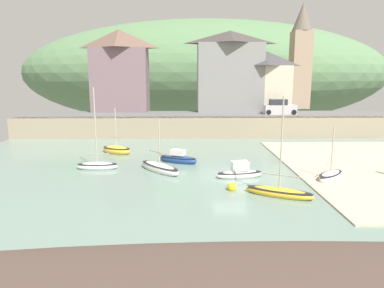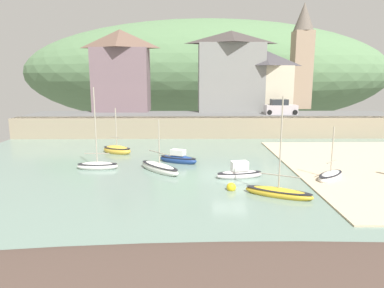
{
  "view_description": "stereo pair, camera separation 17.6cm",
  "coord_description": "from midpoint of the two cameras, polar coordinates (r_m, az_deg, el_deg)",
  "views": [
    {
      "loc": [
        -3.26,
        -24.91,
        7.22
      ],
      "look_at": [
        -2.78,
        3.46,
        1.76
      ],
      "focal_mm": 32.82,
      "sensor_mm": 36.0,
      "label": 1
    },
    {
      "loc": [
        -3.08,
        -24.92,
        7.22
      ],
      "look_at": [
        -2.78,
        3.46,
        1.76
      ],
      "focal_mm": 32.82,
      "sensor_mm": 36.0,
      "label": 2
    }
  ],
  "objects": [
    {
      "name": "waterfront_building_right",
      "position": [
        51.24,
        11.21,
        10.14
      ],
      "size": [
        7.71,
        5.21,
        8.49
      ],
      "color": "beige",
      "rests_on": "ground"
    },
    {
      "name": "sailboat_far_left",
      "position": [
        28.93,
        -15.29,
        -3.38
      ],
      "size": [
        3.25,
        1.14,
        6.59
      ],
      "rotation": [
        0.0,
        0.0,
        -0.01
      ],
      "color": "silver",
      "rests_on": "ground"
    },
    {
      "name": "quay_seawall",
      "position": [
        42.94,
        3.27,
        3.03
      ],
      "size": [
        48.0,
        9.4,
        2.4
      ],
      "color": "gray",
      "rests_on": "ground"
    },
    {
      "name": "fishing_boat_green",
      "position": [
        27.26,
        -5.47,
        -3.89
      ],
      "size": [
        3.74,
        4.03,
        4.23
      ],
      "rotation": [
        0.0,
        0.0,
        -0.85
      ],
      "color": "white",
      "rests_on": "ground"
    },
    {
      "name": "ground",
      "position": [
        17.51,
        14.64,
        -13.25
      ],
      "size": [
        48.0,
        41.0,
        0.61
      ],
      "color": "gray"
    },
    {
      "name": "mooring_buoy",
      "position": [
        22.98,
        6.27,
        -7.0
      ],
      "size": [
        0.62,
        0.62,
        0.62
      ],
      "color": "yellow",
      "rests_on": "ground"
    },
    {
      "name": "church_with_spire",
      "position": [
        56.89,
        17.16,
        13.63
      ],
      "size": [
        3.0,
        3.0,
        15.56
      ],
      "color": "tan",
      "rests_on": "ground"
    },
    {
      "name": "motorboat_with_cabin",
      "position": [
        34.41,
        -12.3,
        -0.95
      ],
      "size": [
        3.37,
        2.68,
        4.54
      ],
      "rotation": [
        0.0,
        0.0,
        -0.49
      ],
      "color": "gold",
      "rests_on": "ground"
    },
    {
      "name": "waterfront_building_centre",
      "position": [
        50.49,
        6.03,
        11.71
      ],
      "size": [
        9.26,
        5.35,
        11.04
      ],
      "color": "gray",
      "rests_on": "ground"
    },
    {
      "name": "hillside_backdrop",
      "position": [
        80.24,
        2.19,
        11.39
      ],
      "size": [
        80.0,
        44.0,
        22.64
      ],
      "color": "#587D52",
      "rests_on": "ground"
    },
    {
      "name": "dinghy_open_wooden",
      "position": [
        30.0,
        -2.45,
        -2.4
      ],
      "size": [
        3.56,
        2.42,
        1.31
      ],
      "rotation": [
        0.0,
        0.0,
        -0.44
      ],
      "color": "navy",
      "rests_on": "ground"
    },
    {
      "name": "rowboat_small_beached",
      "position": [
        26.93,
        21.41,
        -4.84
      ],
      "size": [
        2.91,
        2.92,
        3.99
      ],
      "rotation": [
        0.0,
        0.0,
        0.79
      ],
      "color": "silver",
      "rests_on": "ground"
    },
    {
      "name": "waterfront_building_left",
      "position": [
        50.98,
        -11.71,
        11.66
      ],
      "size": [
        7.94,
        4.82,
        11.19
      ],
      "color": "slate",
      "rests_on": "ground"
    },
    {
      "name": "sailboat_blue_trim",
      "position": [
        22.35,
        13.75,
        -7.58
      ],
      "size": [
        4.18,
        2.8,
        6.24
      ],
      "rotation": [
        0.0,
        0.0,
        -0.47
      ],
      "color": "gold",
      "rests_on": "ground"
    },
    {
      "name": "parked_car_near_slipway",
      "position": [
        47.37,
        13.91,
        5.71
      ],
      "size": [
        4.14,
        1.82,
        1.95
      ],
      "rotation": [
        0.0,
        0.0,
        0.02
      ],
      "color": "#BEB6BB",
      "rests_on": "ground"
    },
    {
      "name": "sailboat_white_hull",
      "position": [
        25.81,
        7.56,
        -4.69
      ],
      "size": [
        3.53,
        1.59,
        1.36
      ],
      "rotation": [
        0.0,
        0.0,
        0.17
      ],
      "color": "white",
      "rests_on": "ground"
    }
  ]
}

